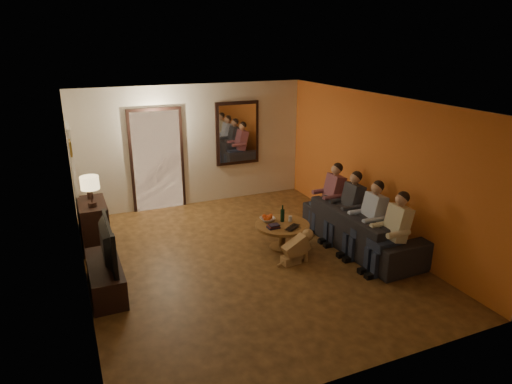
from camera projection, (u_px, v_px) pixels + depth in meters
name	position (u px, v px, depth m)	size (l,w,h in m)	color
floor	(247.00, 259.00, 7.60)	(5.00, 6.00, 0.01)	#412A11
ceiling	(245.00, 102.00, 6.77)	(5.00, 6.00, 0.01)	white
back_wall	(193.00, 146.00, 9.79)	(5.00, 0.02, 2.60)	beige
front_wall	(359.00, 269.00, 4.58)	(5.00, 0.02, 2.60)	beige
left_wall	(77.00, 207.00, 6.25)	(0.02, 6.00, 2.60)	beige
right_wall	(376.00, 168.00, 8.12)	(0.02, 6.00, 2.60)	beige
orange_accent	(375.00, 168.00, 8.12)	(0.01, 6.00, 2.60)	orange
kitchen_doorway	(157.00, 161.00, 9.56)	(1.00, 0.06, 2.10)	#FFE0A5
door_trim	(157.00, 161.00, 9.55)	(1.12, 0.04, 2.22)	black
fridge_glimpse	(169.00, 167.00, 9.70)	(0.45, 0.03, 1.70)	silver
mirror_frame	(237.00, 133.00, 10.07)	(1.00, 0.05, 1.40)	black
mirror_glass	(238.00, 133.00, 10.04)	(0.86, 0.02, 1.26)	white
white_door	(75.00, 181.00, 8.35)	(0.06, 0.85, 2.04)	white
framed_art	(70.00, 148.00, 7.21)	(0.03, 0.28, 0.24)	#B28C33
art_canvas	(71.00, 148.00, 7.22)	(0.01, 0.22, 0.18)	brown
dresser	(94.00, 225.00, 7.94)	(0.45, 0.93, 0.82)	black
table_lamp	(91.00, 191.00, 7.53)	(0.30, 0.30, 0.54)	beige
flower_vase	(89.00, 187.00, 7.93)	(0.14, 0.14, 0.44)	red
tv_stand	(106.00, 278.00, 6.58)	(0.45, 1.31, 0.44)	black
tv	(102.00, 244.00, 6.41)	(0.15, 1.11, 0.64)	black
sofa	(362.00, 228.00, 7.95)	(0.96, 2.46, 0.72)	black
person_a	(393.00, 235.00, 7.06)	(0.60, 0.40, 1.20)	tan
person_b	(369.00, 222.00, 7.58)	(0.60, 0.40, 1.20)	tan
person_c	(349.00, 210.00, 8.10)	(0.60, 0.40, 1.20)	tan
person_d	(331.00, 199.00, 8.62)	(0.60, 0.40, 1.20)	tan
dog	(296.00, 247.00, 7.41)	(0.56, 0.24, 0.56)	tan
coffee_table	(282.00, 236.00, 7.95)	(0.95, 0.95, 0.45)	brown
bowl	(268.00, 219.00, 7.99)	(0.26, 0.26, 0.06)	white
oranges	(268.00, 216.00, 7.97)	(0.20, 0.20, 0.08)	#D74812
wine_bottle	(282.00, 213.00, 7.94)	(0.07, 0.07, 0.31)	black
wine_glass	(290.00, 219.00, 7.97)	(0.06, 0.06, 0.10)	silver
book_stack	(273.00, 226.00, 7.70)	(0.20, 0.15, 0.07)	black
laptop	(295.00, 228.00, 7.67)	(0.33, 0.21, 0.03)	black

